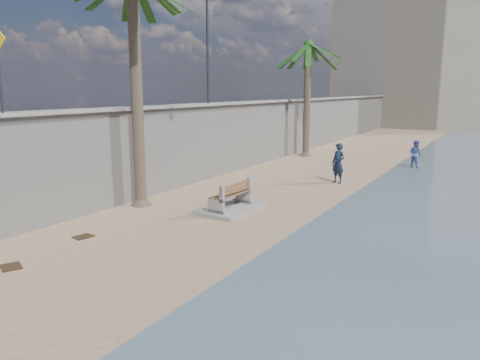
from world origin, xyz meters
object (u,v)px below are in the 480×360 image
at_px(palm_back, 309,46).
at_px(person_b, 415,152).
at_px(person_a, 338,160).
at_px(bench_far, 230,199).

xyz_separation_m(palm_back, person_b, (6.93, -1.23, -6.03)).
xyz_separation_m(palm_back, person_a, (4.63, -7.57, -5.81)).
bearing_deg(palm_back, bench_far, -78.43).
distance_m(bench_far, palm_back, 16.00).
xyz_separation_m(bench_far, person_a, (1.70, 6.78, 0.62)).
height_order(bench_far, person_b, person_b).
bearing_deg(person_b, palm_back, 16.11).
relative_size(bench_far, person_b, 1.46).
distance_m(bench_far, person_b, 13.72).
height_order(bench_far, person_a, person_a).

